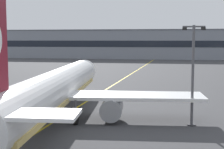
{
  "coord_description": "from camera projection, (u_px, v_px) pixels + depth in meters",
  "views": [
    {
      "loc": [
        11.12,
        -23.87,
        8.77
      ],
      "look_at": [
        4.95,
        11.58,
        4.97
      ],
      "focal_mm": 53.66,
      "sensor_mm": 36.0,
      "label": 1
    }
  ],
  "objects": [
    {
      "name": "terminal_building",
      "position": [
        149.0,
        44.0,
        150.31
      ],
      "size": [
        143.65,
        12.4,
        13.12
      ],
      "color": "gray",
      "rests_on": "ground"
    },
    {
      "name": "apron_lamp_post",
      "position": [
        193.0,
        73.0,
        33.61
      ],
      "size": [
        2.24,
        0.9,
        10.16
      ],
      "color": "#515156",
      "rests_on": "ground"
    },
    {
      "name": "safety_cone_by_nose_gear",
      "position": [
        101.0,
        95.0,
        50.79
      ],
      "size": [
        0.44,
        0.44,
        0.55
      ],
      "color": "orange",
      "rests_on": "ground"
    },
    {
      "name": "taxiway_centreline",
      "position": [
        102.0,
        92.0,
        55.59
      ],
      "size": [
        8.9,
        179.81,
        0.01
      ],
      "primitive_type": "cube",
      "rotation": [
        0.0,
        0.0,
        -0.05
      ],
      "color": "yellow",
      "rests_on": "ground"
    },
    {
      "name": "airliner_foreground",
      "position": [
        55.0,
        89.0,
        36.1
      ],
      "size": [
        32.31,
        41.52,
        11.65
      ],
      "color": "white",
      "rests_on": "ground"
    }
  ]
}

